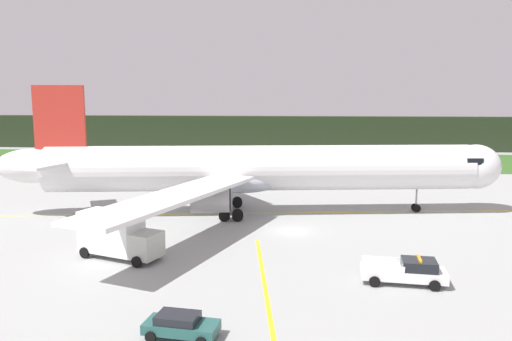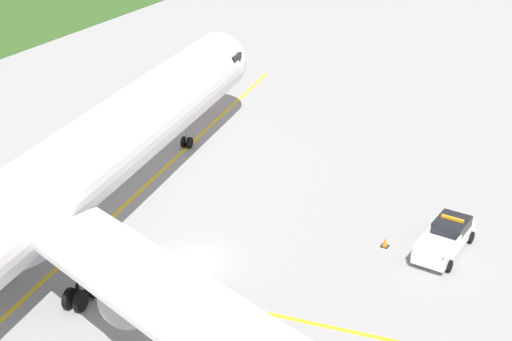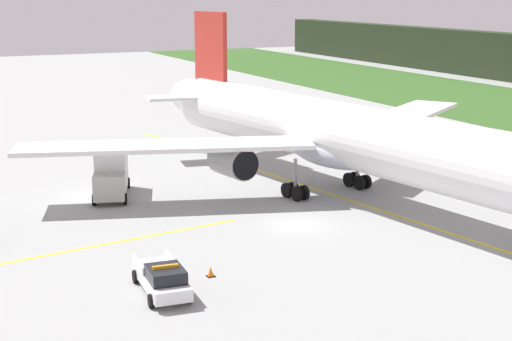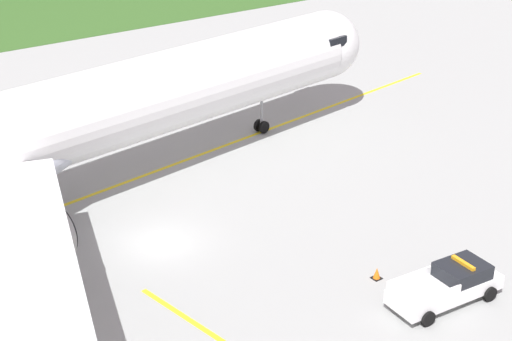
{
  "view_description": "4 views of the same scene",
  "coord_description": "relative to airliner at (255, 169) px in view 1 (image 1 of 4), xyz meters",
  "views": [
    {
      "loc": [
        1.3,
        -46.23,
        12.75
      ],
      "look_at": [
        -4.14,
        5.94,
        5.08
      ],
      "focal_mm": 34.0,
      "sensor_mm": 36.0,
      "label": 1
    },
    {
      "loc": [
        -32.36,
        -21.42,
        24.94
      ],
      "look_at": [
        4.33,
        -1.72,
        4.68
      ],
      "focal_mm": 52.68,
      "sensor_mm": 36.0,
      "label": 2
    },
    {
      "loc": [
        48.0,
        -26.05,
        16.44
      ],
      "look_at": [
        0.63,
        -3.48,
        4.48
      ],
      "focal_mm": 55.91,
      "sensor_mm": 36.0,
      "label": 3
    },
    {
      "loc": [
        -18.28,
        -34.06,
        22.04
      ],
      "look_at": [
        3.23,
        -4.33,
        5.11
      ],
      "focal_mm": 56.75,
      "sensor_mm": 36.0,
      "label": 4
    }
  ],
  "objects": [
    {
      "name": "staff_car",
      "position": [
        -0.98,
        -29.15,
        -4.39
      ],
      "size": [
        4.17,
        2.29,
        1.3
      ],
      "color": "#24544E",
      "rests_on": "ground"
    },
    {
      "name": "grass_verge",
      "position": [
        4.35,
        49.0,
        -5.06
      ],
      "size": [
        320.0,
        30.85,
        0.04
      ],
      "primitive_type": "cube",
      "color": "#335B23",
      "rests_on": "ground"
    },
    {
      "name": "distant_tree_line",
      "position": [
        4.35,
        72.3,
        -0.8
      ],
      "size": [
        288.0,
        4.61,
        8.57
      ],
      "primitive_type": "cube",
      "color": "#222E1B",
      "rests_on": "ground"
    },
    {
      "name": "apron_cone",
      "position": [
        11.37,
        -16.54,
        -4.79
      ],
      "size": [
        0.48,
        0.48,
        0.61
      ],
      "color": "black",
      "rests_on": "ground"
    },
    {
      "name": "ground",
      "position": [
        4.35,
        -7.07,
        -5.08
      ],
      "size": [
        320.0,
        320.0,
        0.0
      ],
      "primitive_type": "plane",
      "color": "#9A9C9A"
    },
    {
      "name": "catering_truck",
      "position": [
        -9.44,
        -16.68,
        -3.12
      ],
      "size": [
        7.42,
        4.59,
        3.93
      ],
      "color": "#B0B5AC",
      "rests_on": "ground"
    },
    {
      "name": "ops_pickup_truck",
      "position": [
        12.75,
        -19.98,
        -4.18
      ],
      "size": [
        5.94,
        2.72,
        1.94
      ],
      "color": "white",
      "rests_on": "ground"
    },
    {
      "name": "airliner",
      "position": [
        0.0,
        0.0,
        0.0
      ],
      "size": [
        56.38,
        47.01,
        14.31
      ],
      "color": "silver",
      "rests_on": "ground"
    },
    {
      "name": "taxiway_centerline_spur",
      "position": [
        3.45,
        -24.84,
        -5.08
      ],
      "size": [
        4.57,
        28.59,
        0.01
      ],
      "primitive_type": "cube",
      "rotation": [
        0.0,
        0.0,
        1.72
      ],
      "color": "yellow",
      "rests_on": "ground"
    },
    {
      "name": "taxiway_centerline_main",
      "position": [
        0.63,
        0.1,
        -5.08
      ],
      "size": [
        74.43,
        11.43,
        0.01
      ],
      "primitive_type": "cube",
      "rotation": [
        0.0,
        0.0,
        0.15
      ],
      "color": "yellow",
      "rests_on": "ground"
    }
  ]
}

